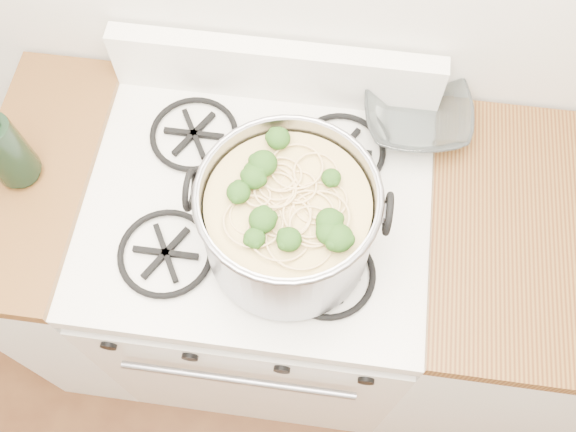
{
  "coord_description": "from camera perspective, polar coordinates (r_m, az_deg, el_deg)",
  "views": [
    {
      "loc": [
        0.15,
        0.63,
        2.15
      ],
      "look_at": [
        0.08,
        1.16,
        1.06
      ],
      "focal_mm": 40.0,
      "sensor_mm": 36.0,
      "label": 1
    }
  ],
  "objects": [
    {
      "name": "gas_range",
      "position": [
        1.83,
        -2.16,
        -5.53
      ],
      "size": [
        0.76,
        0.66,
        0.92
      ],
      "color": "white",
      "rests_on": "ground"
    },
    {
      "name": "bottle",
      "position": [
        1.44,
        -24.25,
        5.98
      ],
      "size": [
        0.13,
        0.13,
        0.25
      ],
      "primitive_type": "imported",
      "rotation": [
        0.0,
        0.0,
        -0.39
      ],
      "color": "black",
      "rests_on": "counter_left"
    },
    {
      "name": "counter_left",
      "position": [
        1.92,
        -17.23,
        -3.05
      ],
      "size": [
        0.25,
        0.65,
        0.92
      ],
      "color": "silver",
      "rests_on": "ground"
    },
    {
      "name": "glass_bowl",
      "position": [
        1.51,
        11.26,
        8.58
      ],
      "size": [
        0.11,
        0.11,
        0.02
      ],
      "primitive_type": "imported",
      "rotation": [
        0.0,
        0.0,
        0.13
      ],
      "color": "white",
      "rests_on": "gas_range"
    },
    {
      "name": "stock_pot",
      "position": [
        1.24,
        -0.0,
        -0.48
      ],
      "size": [
        0.38,
        0.35,
        0.23
      ],
      "color": "gray",
      "rests_on": "gas_range"
    },
    {
      "name": "spatula",
      "position": [
        1.39,
        4.19,
        2.76
      ],
      "size": [
        0.41,
        0.41,
        0.02
      ],
      "primitive_type": null,
      "rotation": [
        0.0,
        0.0,
        -0.52
      ],
      "color": "black",
      "rests_on": "gas_range"
    }
  ]
}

